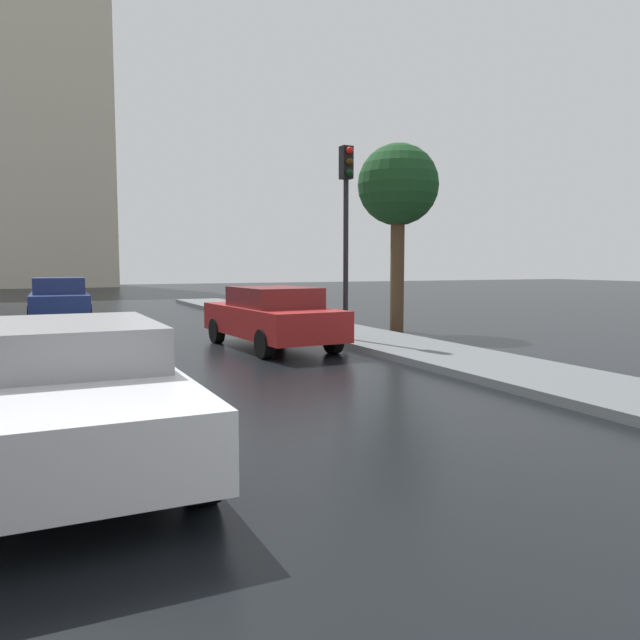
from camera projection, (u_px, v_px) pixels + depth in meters
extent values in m
cube|color=silver|center=(81.00, 399.00, 5.91)|extent=(1.76, 4.60, 0.60)
cube|color=gray|center=(76.00, 343.00, 6.15)|extent=(1.51, 2.18, 0.42)
cylinder|color=black|center=(201.00, 465.00, 4.91)|extent=(0.23, 0.62, 0.62)
cylinder|color=black|center=(139.00, 394.00, 7.63)|extent=(0.23, 0.62, 0.62)
cube|color=navy|center=(59.00, 303.00, 20.04)|extent=(1.81, 3.84, 0.62)
cube|color=navy|center=(59.00, 285.00, 20.17)|extent=(1.57, 2.12, 0.51)
cylinder|color=black|center=(88.00, 315.00, 19.24)|extent=(0.23, 0.68, 0.68)
cylinder|color=black|center=(32.00, 316.00, 18.61)|extent=(0.23, 0.68, 0.68)
cylinder|color=black|center=(84.00, 309.00, 21.53)|extent=(0.23, 0.68, 0.68)
cylinder|color=black|center=(34.00, 311.00, 20.91)|extent=(0.23, 0.68, 0.68)
cube|color=maroon|center=(271.00, 321.00, 14.07)|extent=(2.05, 4.49, 0.65)
cube|color=maroon|center=(274.00, 297.00, 13.89)|extent=(1.67, 2.20, 0.44)
cylinder|color=black|center=(217.00, 331.00, 14.99)|extent=(0.26, 0.61, 0.60)
cylinder|color=black|center=(277.00, 327.00, 15.75)|extent=(0.26, 0.61, 0.60)
cylinder|color=black|center=(264.00, 344.00, 12.46)|extent=(0.26, 0.61, 0.60)
cylinder|color=black|center=(333.00, 339.00, 13.22)|extent=(0.26, 0.61, 0.60)
cylinder|color=black|center=(346.00, 260.00, 14.56)|extent=(0.12, 0.12, 3.74)
cube|color=black|center=(346.00, 163.00, 14.36)|extent=(0.26, 0.26, 0.75)
sphere|color=red|center=(350.00, 150.00, 14.19)|extent=(0.17, 0.17, 0.17)
sphere|color=#392405|center=(350.00, 162.00, 14.21)|extent=(0.17, 0.17, 0.17)
sphere|color=black|center=(349.00, 173.00, 14.23)|extent=(0.17, 0.17, 0.17)
cylinder|color=#4C3823|center=(397.00, 273.00, 17.54)|extent=(0.39, 0.39, 3.33)
sphere|color=#19421E|center=(398.00, 185.00, 17.32)|extent=(2.27, 2.27, 2.27)
cube|color=beige|center=(35.00, 112.00, 51.66)|extent=(12.43, 8.15, 29.21)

